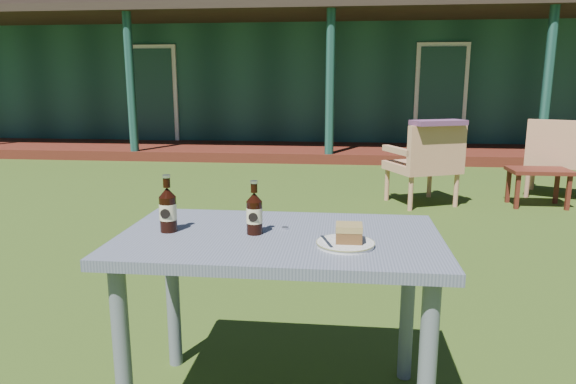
# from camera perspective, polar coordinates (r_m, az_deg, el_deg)

# --- Properties ---
(ground) EXTENTS (80.00, 80.00, 0.00)m
(ground) POSITION_cam_1_polar(r_m,az_deg,el_deg) (3.66, 2.22, -8.37)
(ground) COLOR #334916
(pavilion) EXTENTS (15.80, 8.30, 3.45)m
(pavilion) POSITION_cam_1_polar(r_m,az_deg,el_deg) (12.82, 5.31, 13.44)
(pavilion) COLOR #173E36
(pavilion) RESTS_ON ground
(cafe_table) EXTENTS (1.20, 0.70, 0.72)m
(cafe_table) POSITION_cam_1_polar(r_m,az_deg,el_deg) (1.96, -0.96, -7.61)
(cafe_table) COLOR slate
(cafe_table) RESTS_ON ground
(plate) EXTENTS (0.20, 0.20, 0.01)m
(plate) POSITION_cam_1_polar(r_m,az_deg,el_deg) (1.80, 6.40, -5.72)
(plate) COLOR silver
(plate) RESTS_ON cafe_table
(cake_slice) EXTENTS (0.09, 0.09, 0.06)m
(cake_slice) POSITION_cam_1_polar(r_m,az_deg,el_deg) (1.80, 6.79, -4.52)
(cake_slice) COLOR brown
(cake_slice) RESTS_ON plate
(fork) EXTENTS (0.05, 0.14, 0.00)m
(fork) POSITION_cam_1_polar(r_m,az_deg,el_deg) (1.79, 4.31, -5.53)
(fork) COLOR silver
(fork) RESTS_ON plate
(cola_bottle_near) EXTENTS (0.06, 0.06, 0.20)m
(cola_bottle_near) POSITION_cam_1_polar(r_m,az_deg,el_deg) (1.92, -3.76, -2.33)
(cola_bottle_near) COLOR black
(cola_bottle_near) RESTS_ON cafe_table
(cola_bottle_far) EXTENTS (0.07, 0.07, 0.22)m
(cola_bottle_far) POSITION_cam_1_polar(r_m,az_deg,el_deg) (2.00, -13.20, -1.86)
(cola_bottle_far) COLOR black
(cola_bottle_far) RESTS_ON cafe_table
(bottle_cap) EXTENTS (0.03, 0.03, 0.01)m
(bottle_cap) POSITION_cam_1_polar(r_m,az_deg,el_deg) (2.00, -0.33, -4.03)
(bottle_cap) COLOR silver
(bottle_cap) RESTS_ON cafe_table
(armchair_left) EXTENTS (0.83, 0.81, 0.86)m
(armchair_left) POSITION_cam_1_polar(r_m,az_deg,el_deg) (5.57, 15.14, 3.45)
(armchair_left) COLOR tan
(armchair_left) RESTS_ON ground
(armchair_right) EXTENTS (0.85, 0.83, 0.88)m
(armchair_right) POSITION_cam_1_polar(r_m,az_deg,el_deg) (6.51, 27.88, 3.75)
(armchair_right) COLOR tan
(armchair_right) RESTS_ON ground
(floral_throw) EXTENTS (0.59, 0.43, 0.05)m
(floral_throw) POSITION_cam_1_polar(r_m,az_deg,el_deg) (5.39, 16.38, 7.41)
(floral_throw) COLOR #62375C
(floral_throw) RESTS_ON armchair_left
(side_table) EXTENTS (0.60, 0.40, 0.40)m
(side_table) POSITION_cam_1_polar(r_m,az_deg,el_deg) (5.97, 26.10, 1.77)
(side_table) COLOR #4E1C13
(side_table) RESTS_ON ground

